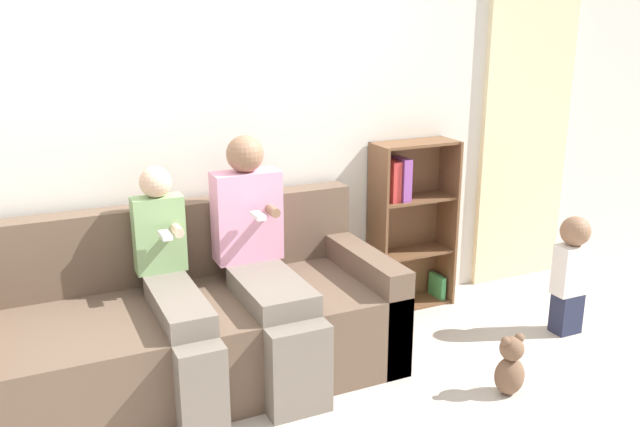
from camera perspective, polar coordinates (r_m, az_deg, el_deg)
The scene contains 9 objects.
ground_plane at distance 3.37m, azimuth -6.36°, elevation -17.41°, with size 14.00×14.00×0.00m, color #BCB2A8.
back_wall at distance 3.84m, azimuth -12.01°, elevation 7.18°, with size 10.00×0.06×2.55m.
curtain_panel at distance 4.98m, azimuth 16.90°, elevation 6.41°, with size 0.74×0.04×2.13m.
couch at distance 3.66m, azimuth -11.07°, elevation -9.49°, with size 2.16×0.90×0.88m.
adult_seated at distance 3.54m, azimuth -4.73°, elevation -3.97°, with size 0.37×0.87×1.26m.
child_seated at distance 3.40m, azimuth -12.01°, elevation -6.55°, with size 0.26×0.87×1.13m.
toddler_standing at distance 4.32m, azimuth 20.39°, elevation -4.46°, with size 0.20×0.18×0.74m.
bookshelf at distance 4.44m, azimuth 7.40°, elevation -0.70°, with size 0.55×0.25×1.10m.
teddy_bear at distance 3.65m, azimuth 15.73°, elevation -12.30°, with size 0.16×0.13×0.33m.
Camera 1 is at (-0.86, -2.67, 1.87)m, focal length 38.00 mm.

